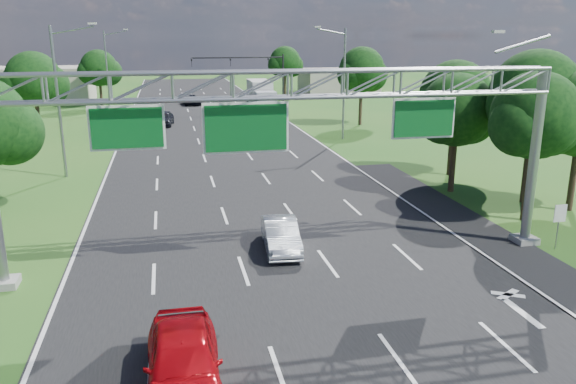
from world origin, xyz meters
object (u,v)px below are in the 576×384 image
object	(u,v)px
traffic_signal	(257,69)
box_truck	(261,95)
regulatory_sign	(560,217)
red_coupe	(183,362)
silver_sedan	(281,235)
sign_gantry	(292,100)

from	to	relation	value
traffic_signal	box_truck	size ratio (longest dim) A/B	1.30
regulatory_sign	red_coupe	size ratio (longest dim) A/B	0.42
regulatory_sign	box_truck	world-z (taller)	box_truck
silver_sedan	box_truck	world-z (taller)	box_truck
regulatory_sign	traffic_signal	xyz separation A→B (m)	(-4.92, 54.02, 3.66)
red_coupe	silver_sedan	size ratio (longest dim) A/B	1.20
red_coupe	silver_sedan	bearing A→B (deg)	64.85
regulatory_sign	box_truck	distance (m)	54.57
sign_gantry	red_coupe	xyz separation A→B (m)	(-4.79, -8.11, -6.03)
red_coupe	silver_sedan	xyz separation A→B (m)	(4.65, 9.68, -0.17)
traffic_signal	red_coupe	distance (m)	62.42
red_coupe	silver_sedan	world-z (taller)	red_coupe
traffic_signal	silver_sedan	world-z (taller)	traffic_signal
sign_gantry	silver_sedan	world-z (taller)	sign_gantry
sign_gantry	traffic_signal	bearing A→B (deg)	82.32
red_coupe	box_truck	bearing A→B (deg)	79.06
silver_sedan	sign_gantry	bearing A→B (deg)	-80.40
sign_gantry	silver_sedan	xyz separation A→B (m)	(-0.14, 1.58, -6.20)
regulatory_sign	red_coupe	distance (m)	18.30
traffic_signal	box_truck	distance (m)	3.53
sign_gantry	regulatory_sign	bearing A→B (deg)	-4.83
silver_sedan	box_truck	bearing A→B (deg)	85.93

